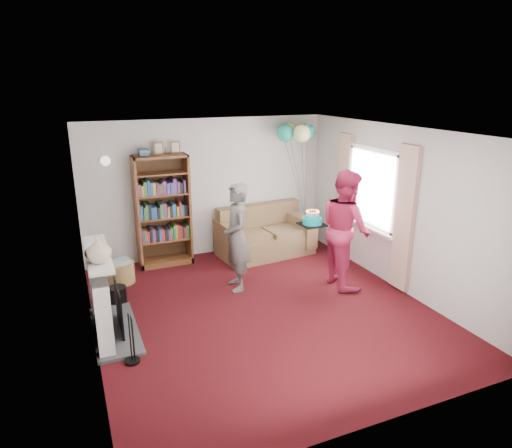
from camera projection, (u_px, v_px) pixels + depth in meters
name	position (u px, v px, depth m)	size (l,w,h in m)	color
ground	(263.00, 310.00, 6.49)	(5.00, 5.00, 0.00)	#340A07
wall_back	(208.00, 188.00, 8.32)	(4.50, 0.02, 2.50)	silver
wall_left	(85.00, 249.00, 5.28)	(0.02, 5.00, 2.50)	silver
wall_right	(398.00, 209.00, 6.96)	(0.02, 5.00, 2.50)	silver
ceiling	(263.00, 131.00, 5.74)	(4.50, 5.00, 0.01)	white
fireplace	(105.00, 297.00, 5.73)	(0.55, 1.80, 1.12)	#3F3F42
window_bay	(371.00, 203.00, 7.48)	(0.14, 2.02, 2.20)	white
wall_sconce	(105.00, 161.00, 7.36)	(0.16, 0.23, 0.16)	gold
bookcase	(162.00, 212.00, 7.90)	(0.92, 0.42, 2.15)	#472B14
sofa	(264.00, 236.00, 8.55)	(1.69, 0.90, 0.90)	brown
wicker_basket	(121.00, 272.00, 7.33)	(0.43, 0.43, 0.38)	olive
person_striped	(237.00, 237.00, 6.94)	(0.61, 0.40, 1.68)	black
person_magenta	(346.00, 229.00, 7.08)	(0.90, 0.70, 1.85)	#B5244B
birthday_cake	(312.00, 221.00, 6.82)	(0.35, 0.35, 0.22)	black
balloons	(296.00, 132.00, 8.30)	(0.76, 0.76, 1.71)	#3F3F3F
mantel_vase	(98.00, 249.00, 5.19)	(0.29, 0.29, 0.31)	beige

